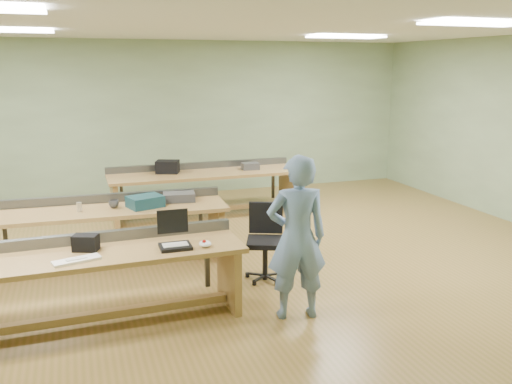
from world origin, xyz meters
TOP-DOWN VIEW (x-y plane):
  - floor at (0.00, 0.00)m, footprint 10.00×10.00m
  - ceiling at (0.00, 0.00)m, footprint 10.00×10.00m
  - wall_back at (0.00, 4.00)m, footprint 10.00×0.04m
  - wall_front at (0.00, -4.00)m, footprint 10.00×0.04m
  - fluor_panels at (0.00, 0.00)m, footprint 6.20×3.50m
  - workbench_front at (-1.61, -1.32)m, footprint 2.84×0.81m
  - workbench_mid at (-1.42, 0.38)m, footprint 3.07×0.94m
  - workbench_back at (0.33, 2.31)m, footprint 3.26×0.87m
  - person at (0.28, -1.80)m, footprint 0.67×0.49m
  - laptop_base at (-0.88, -1.46)m, footprint 0.31×0.26m
  - laptop_screen at (-0.88, -1.33)m, footprint 0.31×0.02m
  - keyboard at (-1.82, -1.54)m, footprint 0.45×0.25m
  - trackball_mouse at (-0.59, -1.51)m, footprint 0.16×0.18m
  - camera_bag at (-1.72, -1.24)m, footprint 0.27×0.23m
  - task_chair at (0.33, -0.74)m, footprint 0.64×0.64m
  - parts_bin_teal at (-0.95, 0.26)m, footprint 0.49×0.43m
  - parts_bin_grey at (-0.48, 0.43)m, footprint 0.45×0.32m
  - mug at (-1.33, 0.36)m, footprint 0.15×0.15m
  - drinks_can at (-1.75, 0.31)m, footprint 0.07×0.07m
  - storage_box_back at (-0.29, 2.42)m, footprint 0.44×0.38m
  - tray_back at (1.14, 2.28)m, footprint 0.30×0.22m

SIDE VIEW (x-z plane):
  - floor at x=0.00m, z-range 0.00..0.00m
  - task_chair at x=0.33m, z-range -0.12..0.79m
  - workbench_front at x=-1.61m, z-range 0.13..0.99m
  - workbench_mid at x=-1.42m, z-range 0.13..0.99m
  - workbench_back at x=0.33m, z-range 0.13..0.99m
  - keyboard at x=-1.82m, z-range 0.75..0.77m
  - laptop_base at x=-0.88m, z-range 0.75..0.78m
  - trackball_mouse at x=-0.59m, z-range 0.75..0.81m
  - mug at x=-1.33m, z-range 0.75..0.85m
  - parts_bin_grey at x=-0.48m, z-range 0.75..0.86m
  - tray_back at x=1.14m, z-range 0.75..0.87m
  - drinks_can at x=-1.75m, z-range 0.75..0.87m
  - parts_bin_teal at x=-0.95m, z-range 0.75..0.90m
  - camera_bag at x=-1.72m, z-range 0.75..0.91m
  - person at x=0.28m, z-range 0.00..1.69m
  - storage_box_back at x=-0.29m, z-range 0.75..0.96m
  - laptop_screen at x=-0.88m, z-range 0.87..1.12m
  - wall_back at x=0.00m, z-range 0.00..3.00m
  - wall_front at x=0.00m, z-range 0.00..3.00m
  - fluor_panels at x=0.00m, z-range 2.96..2.99m
  - ceiling at x=0.00m, z-range 3.00..3.00m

